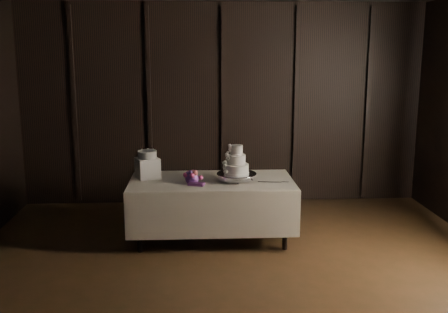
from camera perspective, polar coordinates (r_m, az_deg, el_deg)
room at (r=4.43m, az=2.39°, el=0.89°), size 6.08×7.08×3.08m
display_table at (r=6.47m, az=-1.33°, el=-5.52°), size 2.00×1.05×0.76m
cake_stand at (r=6.33m, az=1.38°, el=-2.25°), size 0.51×0.51×0.09m
wedding_cake at (r=6.27m, az=1.17°, el=-0.67°), size 0.33×0.29×0.35m
bouquet at (r=6.23m, az=-3.49°, el=-2.30°), size 0.41×0.47×0.19m
box_pedestal at (r=6.51m, az=-8.31°, el=-1.26°), size 0.34×0.34×0.25m
small_cake at (r=6.47m, az=-8.36°, el=0.22°), size 0.25×0.25×0.09m
cake_knife at (r=6.27m, az=4.96°, el=-2.80°), size 0.37×0.08×0.01m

